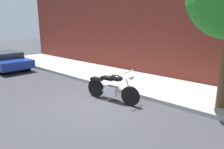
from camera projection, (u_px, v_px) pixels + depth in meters
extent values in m
plane|color=#38383D|center=(102.00, 104.00, 7.10)|extent=(60.00, 60.00, 0.00)
cube|color=#9A9A9A|center=(147.00, 84.00, 9.13)|extent=(23.40, 3.02, 0.14)
cylinder|color=black|center=(130.00, 96.00, 6.87)|extent=(0.68, 0.18, 0.67)
cylinder|color=black|center=(96.00, 88.00, 7.72)|extent=(0.68, 0.18, 0.67)
cube|color=silver|center=(112.00, 91.00, 7.28)|extent=(0.47, 0.33, 0.32)
cube|color=silver|center=(112.00, 92.00, 7.30)|extent=(1.36, 0.23, 0.06)
ellipsoid|color=black|center=(116.00, 78.00, 7.06)|extent=(0.55, 0.32, 0.22)
cube|color=black|center=(108.00, 78.00, 7.28)|extent=(0.50, 0.29, 0.10)
cube|color=black|center=(97.00, 79.00, 7.61)|extent=(0.46, 0.29, 0.10)
cylinder|color=silver|center=(129.00, 88.00, 6.83)|extent=(0.27, 0.08, 0.58)
cylinder|color=silver|center=(128.00, 72.00, 6.74)|extent=(0.11, 0.70, 0.04)
sphere|color=silver|center=(131.00, 77.00, 6.70)|extent=(0.17, 0.17, 0.17)
cylinder|color=silver|center=(109.00, 91.00, 7.57)|extent=(0.81, 0.18, 0.09)
cylinder|color=black|center=(27.00, 65.00, 12.10)|extent=(0.65, 0.24, 0.64)
cylinder|color=black|center=(0.00, 69.00, 11.06)|extent=(0.65, 0.24, 0.64)
cylinder|color=black|center=(10.00, 59.00, 13.88)|extent=(0.65, 0.24, 0.64)
cube|color=navy|center=(5.00, 61.00, 12.43)|extent=(4.18, 1.90, 0.45)
cube|color=#1E2328|center=(4.00, 55.00, 12.41)|extent=(2.19, 1.63, 0.40)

